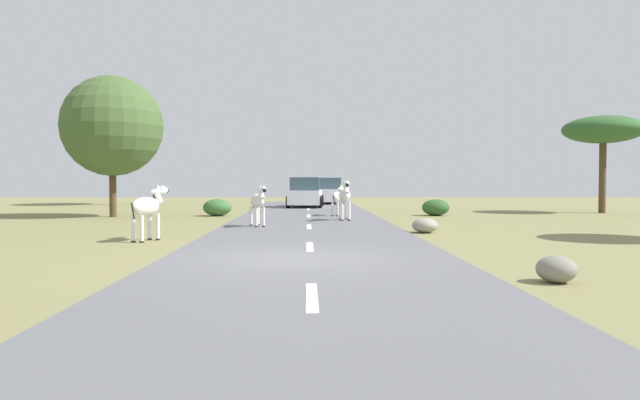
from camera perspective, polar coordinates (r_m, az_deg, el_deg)
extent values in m
plane|color=olive|center=(12.01, -2.71, -5.82)|extent=(90.00, 90.00, 0.00)
cube|color=slate|center=(12.00, -0.94, -5.70)|extent=(6.00, 64.00, 0.05)
cube|color=silver|center=(8.05, -0.80, -9.27)|extent=(0.16, 2.00, 0.01)
cube|color=silver|center=(13.98, -0.98, -4.50)|extent=(0.16, 2.00, 0.01)
cube|color=silver|center=(19.96, -1.06, -2.58)|extent=(0.16, 2.00, 0.01)
cube|color=silver|center=(25.94, -1.10, -1.55)|extent=(0.16, 2.00, 0.01)
cube|color=silver|center=(31.93, -1.12, -0.90)|extent=(0.16, 2.00, 0.01)
cube|color=silver|center=(37.93, -1.14, -0.46)|extent=(0.16, 2.00, 0.01)
ellipsoid|color=silver|center=(23.29, 2.38, 0.45)|extent=(0.49, 1.12, 0.52)
cylinder|color=silver|center=(22.94, 2.12, -1.06)|extent=(0.12, 0.12, 0.75)
cylinder|color=#28231E|center=(22.96, 2.12, -1.94)|extent=(0.13, 0.13, 0.05)
cylinder|color=silver|center=(22.97, 2.82, -1.06)|extent=(0.12, 0.12, 0.75)
cylinder|color=#28231E|center=(22.99, 2.82, -1.94)|extent=(0.13, 0.13, 0.05)
cylinder|color=silver|center=(23.66, 1.95, -0.97)|extent=(0.12, 0.12, 0.75)
cylinder|color=#28231E|center=(23.68, 1.95, -1.82)|extent=(0.13, 0.13, 0.05)
cylinder|color=silver|center=(23.69, 2.62, -0.97)|extent=(0.12, 0.12, 0.75)
cylinder|color=#28231E|center=(23.71, 2.62, -1.82)|extent=(0.13, 0.13, 0.05)
cylinder|color=silver|center=(22.76, 2.52, 1.10)|extent=(0.22, 0.40, 0.44)
cube|color=black|center=(22.76, 2.52, 1.32)|extent=(0.06, 0.37, 0.31)
ellipsoid|color=silver|center=(22.50, 2.59, 1.50)|extent=(0.22, 0.49, 0.24)
ellipsoid|color=black|center=(22.31, 2.65, 1.46)|extent=(0.15, 0.17, 0.14)
cone|color=silver|center=(22.61, 2.38, 1.81)|extent=(0.09, 0.09, 0.14)
cone|color=silver|center=(22.63, 2.74, 1.81)|extent=(0.09, 0.09, 0.14)
cylinder|color=black|center=(23.84, 2.24, 0.24)|extent=(0.05, 0.16, 0.45)
ellipsoid|color=silver|center=(16.29, -16.42, -0.60)|extent=(0.77, 1.13, 0.50)
cylinder|color=silver|center=(16.52, -15.32, -2.52)|extent=(0.14, 0.14, 0.71)
cylinder|color=#28231E|center=(16.55, -15.31, -3.67)|extent=(0.16, 0.16, 0.05)
cylinder|color=silver|center=(16.68, -16.06, -2.49)|extent=(0.14, 0.14, 0.71)
cylinder|color=#28231E|center=(16.71, -16.05, -3.63)|extent=(0.16, 0.16, 0.05)
cylinder|color=silver|center=(15.97, -16.75, -2.69)|extent=(0.14, 0.14, 0.71)
cylinder|color=#28231E|center=(16.00, -16.74, -3.88)|extent=(0.16, 0.16, 0.05)
cylinder|color=silver|center=(16.13, -17.51, -2.65)|extent=(0.14, 0.14, 0.71)
cylinder|color=#28231E|center=(16.16, -17.50, -3.83)|extent=(0.16, 0.16, 0.05)
cylinder|color=silver|center=(16.69, -15.40, 0.35)|extent=(0.31, 0.42, 0.42)
cube|color=black|center=(16.69, -15.40, 0.64)|extent=(0.16, 0.34, 0.29)
ellipsoid|color=silver|center=(16.89, -14.91, 0.90)|extent=(0.35, 0.50, 0.23)
ellipsoid|color=black|center=(17.04, -14.56, 0.85)|extent=(0.18, 0.20, 0.14)
cone|color=silver|center=(16.75, -14.96, 1.28)|extent=(0.11, 0.11, 0.13)
cone|color=silver|center=(16.83, -15.33, 1.28)|extent=(0.11, 0.11, 0.13)
cylinder|color=black|center=(15.88, -17.55, -1.01)|extent=(0.09, 0.15, 0.42)
ellipsoid|color=silver|center=(26.09, 1.69, 0.31)|extent=(0.71, 1.03, 0.45)
cylinder|color=silver|center=(26.37, 2.16, -0.79)|extent=(0.12, 0.12, 0.65)
cylinder|color=#28231E|center=(26.38, 2.16, -1.45)|extent=(0.14, 0.14, 0.04)
cylinder|color=silver|center=(26.45, 1.67, -0.78)|extent=(0.12, 0.12, 0.65)
cylinder|color=#28231E|center=(26.46, 1.67, -1.44)|extent=(0.14, 0.14, 0.04)
cylinder|color=silver|center=(25.78, 1.71, -0.85)|extent=(0.12, 0.12, 0.65)
cylinder|color=#28231E|center=(25.80, 1.71, -1.53)|extent=(0.14, 0.14, 0.04)
cylinder|color=silver|center=(25.86, 1.21, -0.84)|extent=(0.12, 0.12, 0.65)
cylinder|color=#28231E|center=(25.88, 1.21, -1.51)|extent=(0.14, 0.14, 0.04)
cylinder|color=silver|center=(26.52, 2.02, 0.84)|extent=(0.29, 0.38, 0.38)
cube|color=black|center=(26.52, 2.02, 1.01)|extent=(0.15, 0.30, 0.26)
ellipsoid|color=silver|center=(26.73, 2.18, 1.15)|extent=(0.32, 0.45, 0.21)
ellipsoid|color=black|center=(26.89, 2.29, 1.12)|extent=(0.17, 0.18, 0.12)
cone|color=silver|center=(26.61, 2.23, 1.37)|extent=(0.10, 0.10, 0.12)
cone|color=silver|center=(26.65, 1.98, 1.37)|extent=(0.10, 0.10, 0.12)
cylinder|color=black|center=(25.65, 1.34, 0.09)|extent=(0.08, 0.14, 0.39)
ellipsoid|color=silver|center=(20.22, -6.05, -0.08)|extent=(0.72, 1.06, 0.46)
cylinder|color=silver|center=(19.90, -6.14, -1.65)|extent=(0.13, 0.13, 0.67)
cylinder|color=#28231E|center=(19.92, -6.14, -2.54)|extent=(0.15, 0.15, 0.04)
cylinder|color=silver|center=(19.97, -5.45, -1.63)|extent=(0.13, 0.13, 0.67)
cylinder|color=#28231E|center=(19.99, -5.45, -2.53)|extent=(0.15, 0.15, 0.04)
cylinder|color=silver|center=(20.52, -6.63, -1.54)|extent=(0.13, 0.13, 0.67)
cylinder|color=#28231E|center=(20.54, -6.63, -2.41)|extent=(0.15, 0.15, 0.04)
cylinder|color=silver|center=(20.59, -5.96, -1.53)|extent=(0.13, 0.13, 0.67)
cylinder|color=#28231E|center=(20.61, -5.95, -2.40)|extent=(0.15, 0.15, 0.04)
cylinder|color=silver|center=(19.76, -5.68, 0.57)|extent=(0.29, 0.39, 0.40)
cube|color=black|center=(19.76, -5.68, 0.80)|extent=(0.15, 0.32, 0.27)
ellipsoid|color=silver|center=(19.53, -5.49, 0.99)|extent=(0.32, 0.46, 0.21)
ellipsoid|color=black|center=(19.37, -5.35, 0.93)|extent=(0.17, 0.18, 0.13)
cone|color=silver|center=(19.62, -5.76, 1.30)|extent=(0.10, 0.10, 0.13)
cone|color=silver|center=(19.65, -5.41, 1.31)|extent=(0.10, 0.10, 0.13)
cylinder|color=black|center=(20.69, -6.42, -0.28)|extent=(0.08, 0.14, 0.40)
cube|color=silver|center=(34.85, -1.40, 0.28)|extent=(2.06, 4.30, 0.80)
cube|color=#334751|center=(34.64, -1.42, 1.56)|extent=(1.77, 2.30, 0.76)
cube|color=black|center=(37.01, -1.18, -0.05)|extent=(1.72, 0.27, 0.24)
cylinder|color=black|center=(36.16, 0.16, -0.04)|extent=(0.26, 0.69, 0.68)
cylinder|color=black|center=(36.27, -2.68, -0.03)|extent=(0.26, 0.69, 0.68)
cylinder|color=black|center=(33.46, -0.01, -0.19)|extent=(0.26, 0.69, 0.68)
cylinder|color=black|center=(33.59, -3.08, -0.19)|extent=(0.26, 0.69, 0.68)
cube|color=silver|center=(40.14, 0.73, 0.50)|extent=(1.88, 4.23, 0.80)
cube|color=#334751|center=(39.93, 0.75, 1.61)|extent=(1.68, 2.23, 0.76)
cube|color=black|center=(42.30, 0.58, 0.20)|extent=(1.71, 0.19, 0.24)
cylinder|color=black|center=(41.55, 1.87, 0.21)|extent=(0.23, 0.68, 0.68)
cylinder|color=black|center=(41.45, -0.61, 0.21)|extent=(0.23, 0.68, 0.68)
cylinder|color=black|center=(38.85, 2.16, 0.10)|extent=(0.23, 0.68, 0.68)
cylinder|color=black|center=(38.76, -0.49, 0.09)|extent=(0.23, 0.68, 0.68)
cylinder|color=#4C3823|center=(27.65, -19.29, 0.77)|extent=(0.30, 0.30, 2.24)
sphere|color=#425B2D|center=(27.75, -19.35, 6.73)|extent=(4.40, 4.40, 4.40)
cylinder|color=#4C3823|center=(32.35, 25.51, 1.90)|extent=(0.33, 0.33, 3.44)
ellipsoid|color=#2D5628|center=(32.44, 25.57, 6.13)|extent=(3.85, 3.85, 1.35)
cylinder|color=brown|center=(41.29, -19.32, 2.00)|extent=(0.33, 0.33, 3.52)
ellipsoid|color=#4C7038|center=(41.38, -19.36, 5.62)|extent=(4.89, 4.89, 1.71)
ellipsoid|color=#2D5628|center=(27.57, 11.06, -0.71)|extent=(1.25, 1.13, 0.75)
ellipsoid|color=#386633|center=(27.20, -9.84, -0.71)|extent=(1.29, 1.16, 0.77)
ellipsoid|color=gray|center=(18.50, 10.04, -2.42)|extent=(0.78, 0.84, 0.46)
ellipsoid|color=gray|center=(10.10, 21.77, -6.19)|extent=(0.63, 0.63, 0.43)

